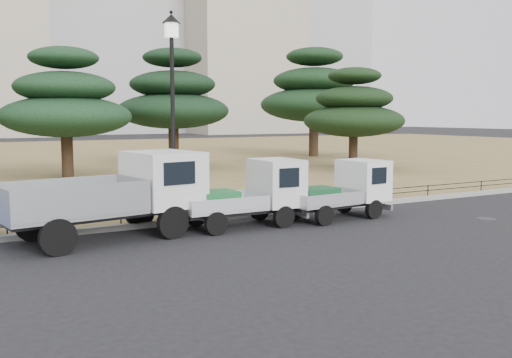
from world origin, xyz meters
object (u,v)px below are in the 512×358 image
street_lamp (172,82)px  truck_large (117,192)px  truck_kei_rear (343,190)px  truck_kei_front (250,193)px

street_lamp → truck_large: bearing=-147.6°
truck_kei_rear → street_lamp: street_lamp is taller
truck_large → street_lamp: street_lamp is taller
truck_kei_rear → street_lamp: 6.26m
truck_kei_front → truck_kei_rear: size_ratio=1.03×
truck_large → street_lamp: bearing=23.2°
truck_kei_front → truck_kei_rear: 3.23m
truck_large → truck_kei_rear: 7.11m
street_lamp → truck_kei_rear: bearing=-19.4°
truck_large → truck_kei_rear: bearing=-12.7°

